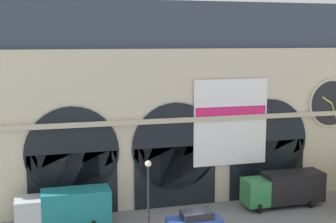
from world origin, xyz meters
The scene contains 5 objects.
station_building centered at (0.04, 7.82, 8.99)m, with size 38.32×6.04×18.49m.
box_truck_midwest centered at (-10.01, 2.43, 1.70)m, with size 7.50×2.91×3.12m.
car_center centered at (-0.04, -0.74, 0.80)m, with size 4.40×2.22×1.55m.
box_truck_mideast centered at (9.55, 2.34, 1.70)m, with size 7.50×2.91×3.12m.
street_lamp_quayside centered at (-4.63, -4.20, 4.41)m, with size 0.44×0.44×6.90m.
Camera 1 is at (-11.68, -34.95, 15.14)m, focal length 50.66 mm.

